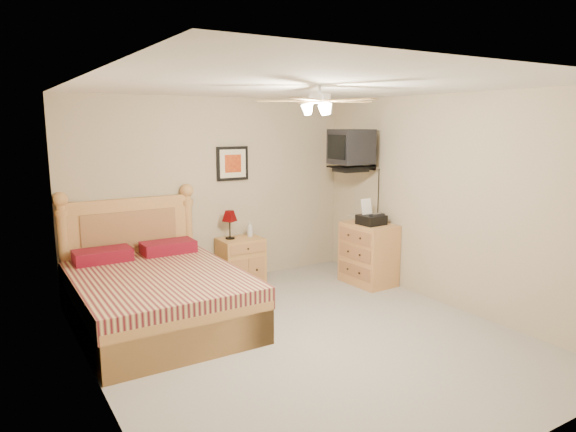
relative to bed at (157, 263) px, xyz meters
The scene contains 17 objects.
floor 1.76m from the bed, 43.87° to the right, with size 4.50×4.50×0.00m, color gray.
ceiling 2.42m from the bed, 43.87° to the right, with size 4.00×4.50×0.04m, color white.
wall_back 1.71m from the bed, 44.13° to the left, with size 4.00×0.04×2.50m, color tan.
wall_front 3.61m from the bed, 70.93° to the right, with size 4.00×0.04×2.50m, color tan.
wall_left 1.50m from the bed, 126.71° to the right, with size 0.04×4.50×2.50m, color tan.
wall_right 3.40m from the bed, 19.49° to the right, with size 0.04×4.50×2.50m, color tan.
bed is the anchor object (origin of this frame).
nightstand 1.72m from the bed, 31.85° to the left, with size 0.58×0.43×0.62m, color #AE7B40.
table_lamp 1.60m from the bed, 35.84° to the left, with size 0.21×0.21×0.39m, color #570405, non-canonical shape.
lotion_bottle 1.83m from the bed, 30.01° to the left, with size 0.08×0.08×0.21m, color silver.
framed_picture 2.04m from the bed, 37.72° to the left, with size 0.46×0.04×0.46m, color black.
dresser 2.91m from the bed, ahead, with size 0.49×0.70×0.83m, color #BE8341.
fax_machine 2.90m from the bed, ahead, with size 0.31×0.33×0.33m, color black, non-canonical shape.
magazine_lower 2.89m from the bed, ahead, with size 0.19×0.26×0.02m, color #C0B597.
magazine_upper 2.92m from the bed, ahead, with size 0.22×0.30×0.02m, color tan.
wall_tv 3.13m from the bed, ahead, with size 0.56×0.46×0.58m, color black, non-canonical shape.
ceiling_fan 2.42m from the bed, 48.57° to the right, with size 1.14×1.14×0.28m, color white, non-canonical shape.
Camera 1 is at (-2.73, -4.10, 2.16)m, focal length 32.00 mm.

